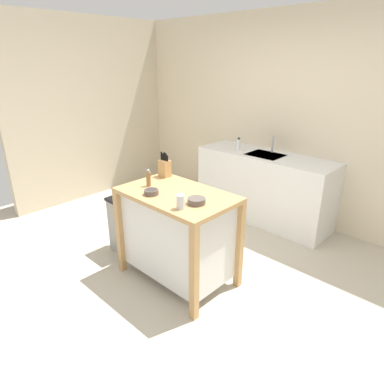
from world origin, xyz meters
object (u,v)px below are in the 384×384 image
object	(u,v)px
drinking_cup	(180,202)
pepper_grinder	(148,178)
bottle_spray_cleaner	(238,145)
kitchen_island	(177,232)
sink_faucet	(273,144)
knife_block	(165,168)
trash_bin	(127,225)
bowl_ceramic_small	(197,201)
bowl_stoneware_deep	(151,192)

from	to	relation	value
drinking_cup	pepper_grinder	world-z (taller)	pepper_grinder
bottle_spray_cleaner	kitchen_island	bearing A→B (deg)	-72.37
pepper_grinder	sink_faucet	xyz separation A→B (m)	(0.17, 1.92, 0.02)
knife_block	trash_bin	world-z (taller)	knife_block
bowl_ceramic_small	bottle_spray_cleaner	size ratio (longest dim) A/B	0.87
kitchen_island	drinking_cup	distance (m)	0.57
kitchen_island	pepper_grinder	size ratio (longest dim) A/B	6.42
bottle_spray_cleaner	drinking_cup	bearing A→B (deg)	-66.92
kitchen_island	drinking_cup	bearing A→B (deg)	-38.68
bottle_spray_cleaner	trash_bin	bearing A→B (deg)	-98.63
trash_bin	sink_faucet	size ratio (longest dim) A/B	2.86
drinking_cup	sink_faucet	bearing A→B (deg)	101.24
knife_block	pepper_grinder	distance (m)	0.31
pepper_grinder	bowl_stoneware_deep	bearing A→B (deg)	-33.67
bowl_stoneware_deep	drinking_cup	size ratio (longest dim) A/B	1.10
trash_bin	knife_block	bearing A→B (deg)	36.62
trash_bin	bottle_spray_cleaner	distance (m)	1.81
kitchen_island	bowl_stoneware_deep	bearing A→B (deg)	-126.49
bottle_spray_cleaner	sink_faucet	bearing A→B (deg)	31.57
bowl_ceramic_small	sink_faucet	distance (m)	1.97
trash_bin	sink_faucet	bearing A→B (deg)	71.71
bowl_ceramic_small	pepper_grinder	bearing A→B (deg)	-179.68
bowl_ceramic_small	bottle_spray_cleaner	bearing A→B (deg)	115.76
knife_block	sink_faucet	xyz separation A→B (m)	(0.27, 1.63, 0.01)
knife_block	bowl_ceramic_small	xyz separation A→B (m)	(0.71, -0.29, -0.07)
bowl_ceramic_small	drinking_cup	distance (m)	0.17
knife_block	drinking_cup	distance (m)	0.82
bowl_stoneware_deep	drinking_cup	bearing A→B (deg)	-4.75
bottle_spray_cleaner	knife_block	bearing A→B (deg)	-85.66
drinking_cup	sink_faucet	distance (m)	2.12
knife_block	drinking_cup	world-z (taller)	knife_block
trash_bin	drinking_cup	bearing A→B (deg)	-9.78
bowl_ceramic_small	trash_bin	bearing A→B (deg)	178.93
kitchen_island	drinking_cup	world-z (taller)	drinking_cup
pepper_grinder	bottle_spray_cleaner	distance (m)	1.70
drinking_cup	bottle_spray_cleaner	distance (m)	2.01
drinking_cup	bowl_ceramic_small	bearing A→B (deg)	80.26
kitchen_island	trash_bin	world-z (taller)	kitchen_island
sink_faucet	bowl_stoneware_deep	bearing A→B (deg)	-89.70
kitchen_island	bottle_spray_cleaner	size ratio (longest dim) A/B	6.15
bowl_stoneware_deep	drinking_cup	world-z (taller)	drinking_cup
bowl_stoneware_deep	sink_faucet	xyz separation A→B (m)	(-0.01, 2.04, 0.07)
bowl_stoneware_deep	bowl_ceramic_small	xyz separation A→B (m)	(0.43, 0.13, 0.00)
drinking_cup	pepper_grinder	size ratio (longest dim) A/B	0.71
bowl_ceramic_small	bowl_stoneware_deep	bearing A→B (deg)	-163.66
bowl_stoneware_deep	pepper_grinder	world-z (taller)	pepper_grinder
knife_block	bowl_stoneware_deep	bearing A→B (deg)	-56.03
bowl_ceramic_small	knife_block	bearing A→B (deg)	157.92
kitchen_island	trash_bin	xyz separation A→B (m)	(-0.77, -0.04, -0.19)
drinking_cup	trash_bin	distance (m)	1.24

